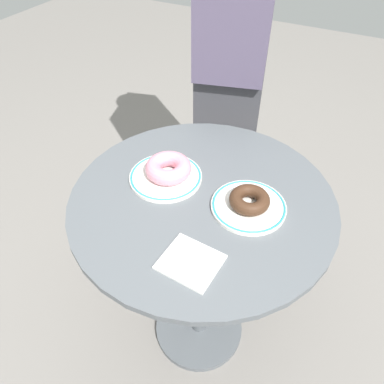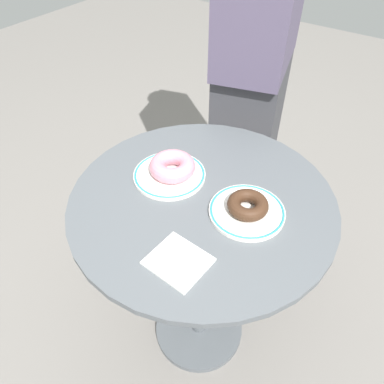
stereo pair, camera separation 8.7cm
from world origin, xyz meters
name	(u,v)px [view 2 (the right image)]	position (x,y,z in m)	size (l,w,h in m)	color
ground_plane	(199,330)	(0.00, 0.00, -0.01)	(7.00, 7.00, 0.02)	gray
cafe_table	(201,248)	(0.00, 0.00, 0.51)	(0.69, 0.69, 0.72)	#565B60
plate_left	(170,175)	(-0.12, 0.02, 0.73)	(0.20, 0.20, 0.01)	white
plate_right	(247,211)	(0.12, 0.02, 0.73)	(0.19, 0.19, 0.01)	white
donut_pink_frosted	(172,166)	(-0.11, 0.03, 0.76)	(0.12, 0.12, 0.04)	pink
donut_chocolate	(248,205)	(0.12, 0.02, 0.75)	(0.10, 0.10, 0.03)	#422819
paper_napkin	(178,261)	(0.07, -0.20, 0.73)	(0.12, 0.11, 0.01)	white
person_figure	(254,69)	(-0.15, 0.55, 0.82)	(0.32, 0.43, 1.67)	#3D3D42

